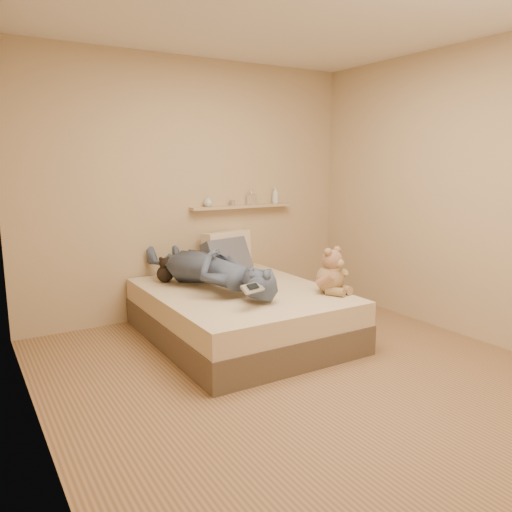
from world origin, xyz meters
TOP-DOWN VIEW (x-y plane):
  - room at (0.00, 0.00)m, footprint 3.80×3.80m
  - bed at (0.00, 0.93)m, footprint 1.50×1.90m
  - game_console at (-0.22, 0.34)m, footprint 0.21×0.12m
  - teddy_bear at (0.62, 0.41)m, footprint 0.33×0.33m
  - dark_plush at (-0.47, 1.54)m, footprint 0.16×0.16m
  - pillow_cream at (0.31, 1.76)m, footprint 0.58×0.30m
  - pillow_grey at (0.24, 1.62)m, footprint 0.55×0.38m
  - person at (-0.21, 1.11)m, footprint 0.88×1.66m
  - wall_shelf at (0.55, 1.84)m, footprint 1.20×0.12m
  - shelf_bottles at (0.58, 1.84)m, footprint 0.93×0.10m

SIDE VIEW (x-z plane):
  - bed at x=0.00m, z-range 0.00..0.45m
  - dark_plush at x=-0.47m, z-range 0.43..0.68m
  - teddy_bear at x=0.62m, z-range 0.41..0.82m
  - pillow_grey at x=0.24m, z-range 0.44..0.80m
  - game_console at x=-0.22m, z-range 0.59..0.66m
  - person at x=-0.21m, z-range 0.45..0.83m
  - pillow_cream at x=0.31m, z-range 0.44..0.86m
  - wall_shelf at x=0.55m, z-range 1.09..1.11m
  - shelf_bottles at x=0.58m, z-range 1.10..1.28m
  - room at x=0.00m, z-range -0.60..3.20m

